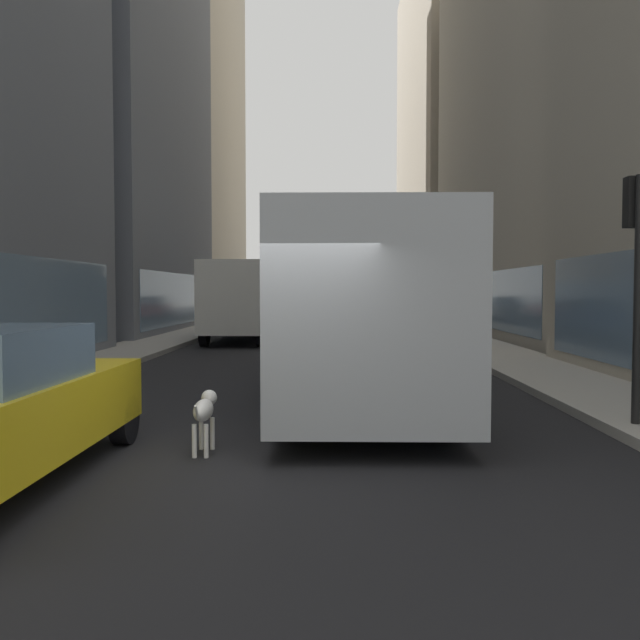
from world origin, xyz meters
TOP-DOWN VIEW (x-y plane):
  - ground_plane at (0.00, 35.00)m, footprint 120.00×120.00m
  - sidewalk_left at (-5.70, 35.00)m, footprint 2.40×110.00m
  - sidewalk_right at (5.70, 35.00)m, footprint 2.40×110.00m
  - building_left_far at (-11.90, 44.38)m, footprint 8.87×21.97m
  - building_right_far at (11.90, 48.62)m, footprint 9.31×23.24m
  - transit_bus at (1.20, 5.41)m, footprint 2.78×11.53m
  - car_red_coupe at (-1.20, 37.54)m, footprint 1.81×3.94m
  - car_blue_hatchback at (1.20, 22.11)m, footprint 1.89×4.46m
  - car_grey_wagon at (2.80, 35.73)m, footprint 1.80×4.34m
  - box_truck at (-2.80, 18.30)m, footprint 2.30×7.50m
  - dalmatian_dog at (-0.84, 0.37)m, footprint 0.22×0.96m
  - traffic_light_near at (4.90, 1.58)m, footprint 0.24×0.41m

SIDE VIEW (x-z plane):
  - ground_plane at x=0.00m, z-range 0.00..0.00m
  - sidewalk_left at x=-5.70m, z-range 0.00..0.15m
  - sidewalk_right at x=5.70m, z-range 0.00..0.15m
  - dalmatian_dog at x=-0.84m, z-range 0.15..0.87m
  - car_red_coupe at x=-1.20m, z-range 0.01..1.63m
  - car_grey_wagon at x=2.80m, z-range 0.01..1.63m
  - car_blue_hatchback at x=1.20m, z-range 0.01..1.63m
  - box_truck at x=-2.80m, z-range 0.14..3.19m
  - transit_bus at x=1.20m, z-range 0.25..3.30m
  - traffic_light_near at x=4.90m, z-range 0.74..4.14m
  - building_right_far at x=11.90m, z-range -0.01..30.12m
  - building_left_far at x=-11.90m, z-range -0.01..35.93m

